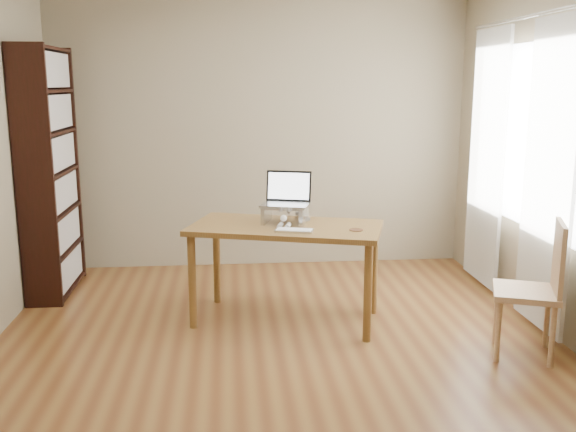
{
  "coord_description": "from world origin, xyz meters",
  "views": [
    {
      "loc": [
        -0.32,
        -4.02,
        1.8
      ],
      "look_at": [
        0.11,
        0.63,
        0.82
      ],
      "focal_mm": 40.0,
      "sensor_mm": 36.0,
      "label": 1
    }
  ],
  "objects_px": {
    "keyboard": "(294,230)",
    "cat": "(287,213)",
    "chair": "(537,283)",
    "bookshelf": "(50,172)",
    "desk": "(286,238)",
    "laptop": "(284,196)"
  },
  "relations": [
    {
      "from": "desk",
      "to": "keyboard",
      "type": "distance_m",
      "value": 0.25
    },
    {
      "from": "laptop",
      "to": "keyboard",
      "type": "bearing_deg",
      "value": -66.79
    },
    {
      "from": "bookshelf",
      "to": "chair",
      "type": "xyz_separation_m",
      "value": [
        3.53,
        -1.69,
        -0.55
      ]
    },
    {
      "from": "cat",
      "to": "chair",
      "type": "height_order",
      "value": "chair"
    },
    {
      "from": "keyboard",
      "to": "desk",
      "type": "bearing_deg",
      "value": 116.44
    },
    {
      "from": "cat",
      "to": "keyboard",
      "type": "bearing_deg",
      "value": -71.54
    },
    {
      "from": "bookshelf",
      "to": "cat",
      "type": "bearing_deg",
      "value": -22.07
    },
    {
      "from": "bookshelf",
      "to": "chair",
      "type": "relative_size",
      "value": 2.28
    },
    {
      "from": "desk",
      "to": "keyboard",
      "type": "relative_size",
      "value": 5.31
    },
    {
      "from": "chair",
      "to": "cat",
      "type": "bearing_deg",
      "value": 171.58
    },
    {
      "from": "bookshelf",
      "to": "laptop",
      "type": "xyz_separation_m",
      "value": [
        1.93,
        -0.76,
        -0.11
      ]
    },
    {
      "from": "laptop",
      "to": "bookshelf",
      "type": "bearing_deg",
      "value": 175.59
    },
    {
      "from": "laptop",
      "to": "chair",
      "type": "xyz_separation_m",
      "value": [
        1.59,
        -0.93,
        -0.45
      ]
    },
    {
      "from": "bookshelf",
      "to": "chair",
      "type": "bearing_deg",
      "value": -25.62
    },
    {
      "from": "bookshelf",
      "to": "cat",
      "type": "xyz_separation_m",
      "value": [
        1.95,
        -0.79,
        -0.23
      ]
    },
    {
      "from": "desk",
      "to": "laptop",
      "type": "bearing_deg",
      "value": 107.05
    },
    {
      "from": "laptop",
      "to": "desk",
      "type": "bearing_deg",
      "value": -72.95
    },
    {
      "from": "chair",
      "to": "bookshelf",
      "type": "bearing_deg",
      "value": 175.69
    },
    {
      "from": "bookshelf",
      "to": "desk",
      "type": "xyz_separation_m",
      "value": [
        1.93,
        -0.9,
        -0.4
      ]
    },
    {
      "from": "keyboard",
      "to": "cat",
      "type": "distance_m",
      "value": 0.34
    },
    {
      "from": "bookshelf",
      "to": "keyboard",
      "type": "relative_size",
      "value": 7.16
    },
    {
      "from": "desk",
      "to": "chair",
      "type": "xyz_separation_m",
      "value": [
        1.59,
        -0.79,
        -0.16
      ]
    }
  ]
}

